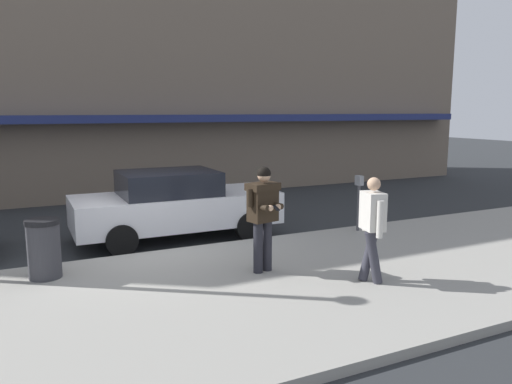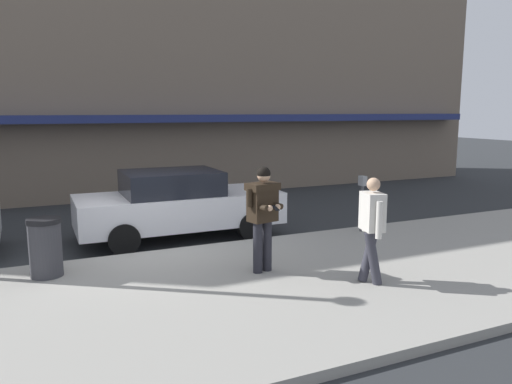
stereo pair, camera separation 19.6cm
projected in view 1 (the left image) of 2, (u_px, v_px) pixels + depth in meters
name	position (u px, v px, depth m)	size (l,w,h in m)	color
ground_plane	(150.00, 255.00, 9.96)	(80.00, 80.00, 0.00)	#2B2D30
sidewalk	(258.00, 290.00, 7.86)	(32.00, 5.30, 0.14)	#99968E
curb_paint_line	(197.00, 248.00, 10.44)	(28.00, 0.12, 0.01)	silver
storefront_facade	(110.00, 1.00, 16.87)	(28.00, 4.70, 13.09)	#756656
parked_sedan_mid	(175.00, 204.00, 11.15)	(4.52, 1.97, 1.54)	silver
man_texting_on_phone	(263.00, 208.00, 8.35)	(0.64, 0.63, 1.81)	#23232B
pedestrian_in_light_coat	(372.00, 223.00, 7.86)	(0.39, 0.59, 1.70)	#33333D
parking_meter	(359.00, 195.00, 11.29)	(0.12, 0.18, 1.27)	#4C4C51
trash_bin	(44.00, 249.00, 8.14)	(0.55, 0.55, 0.98)	#38383D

